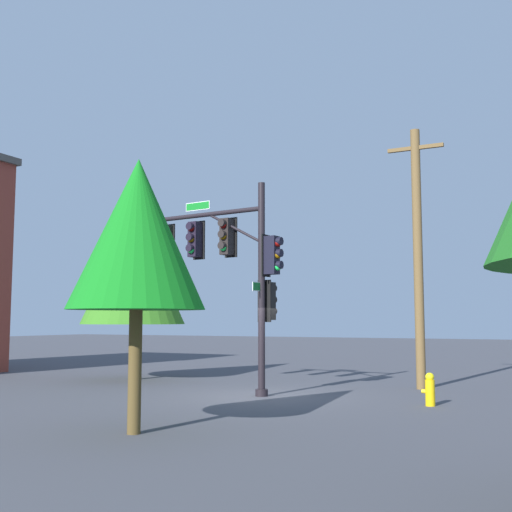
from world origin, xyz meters
name	(u,v)px	position (x,y,z in m)	size (l,w,h in m)	color
ground_plane	(262,396)	(0.00, 0.00, 0.00)	(120.00, 120.00, 0.00)	#414148
signal_pole_assembly	(230,259)	(1.16, -0.18, 3.97)	(4.99, 1.16, 6.16)	black
utility_pole	(418,253)	(-3.65, -3.91, 4.28)	(1.80, 0.30, 8.32)	brown
fire_hydrant	(430,389)	(-4.70, -0.04, 0.41)	(0.33, 0.24, 0.83)	#E1B30D
tree_near	(134,267)	(6.39, -2.36, 4.10)	(3.77, 3.77, 6.20)	#52411D
tree_mid	(137,234)	(-0.48, 6.49, 3.82)	(2.68, 2.68, 5.33)	#4F3E1F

